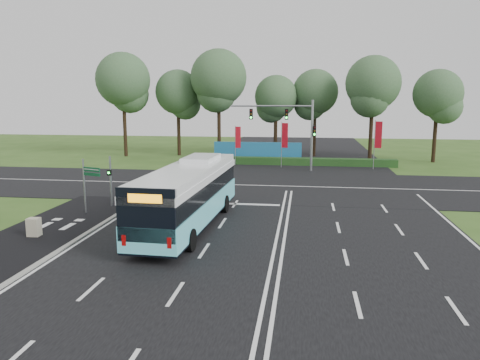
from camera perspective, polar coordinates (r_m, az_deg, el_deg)
name	(u,v)px	position (r m, az deg, el deg)	size (l,w,h in m)	color
ground	(279,226)	(26.88, 4.82, -5.60)	(120.00, 120.00, 0.00)	#33531B
road_main	(279,226)	(26.88, 4.82, -5.56)	(20.00, 120.00, 0.04)	black
road_cross	(287,186)	(38.56, 5.80, -0.78)	(120.00, 14.00, 0.05)	black
bike_path	(46,232)	(27.67, -22.53, -5.84)	(5.00, 18.00, 0.06)	black
kerb_strip	(88,233)	(26.54, -18.04, -6.14)	(0.25, 18.00, 0.12)	gray
city_bus	(189,195)	(26.26, -6.24, -1.80)	(3.23, 13.05, 3.72)	#67E1F0
pedestrian_signal	(110,179)	(32.24, -15.51, 0.08)	(0.30, 0.42, 3.40)	gray
street_sign	(88,179)	(30.45, -18.06, 0.08)	(1.30, 0.48, 3.48)	gray
utility_cabinet	(34,228)	(26.87, -23.82, -5.33)	(0.61, 0.51, 1.02)	#B7AE93
banner_flag_left	(237,140)	(50.09, -0.33, 4.96)	(0.63, 0.07, 4.26)	gray
banner_flag_mid	(284,138)	(48.44, 5.38, 5.10)	(0.68, 0.23, 4.75)	gray
banner_flag_right	(377,138)	(48.91, 16.39, 4.94)	(0.70, 0.29, 4.98)	gray
traffic_light_gantry	(294,124)	(46.44, 6.56, 6.81)	(8.41, 0.28, 7.00)	gray
hedge	(292,161)	(50.84, 6.34, 2.26)	(22.00, 1.20, 0.80)	#173C15
blue_hoarding	(257,152)	(53.48, 2.14, 3.45)	(10.00, 0.30, 2.20)	#1C6899
eucalyptus_row	(257,86)	(56.46, 2.09, 11.39)	(42.45, 9.20, 12.93)	black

